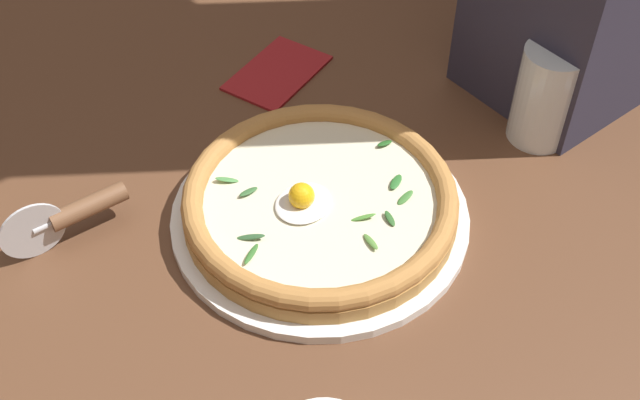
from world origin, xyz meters
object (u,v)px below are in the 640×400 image
object	(u,v)px
pizza	(320,201)
pizza_cutter	(73,213)
drinking_glass	(545,101)
folded_napkin	(277,72)

from	to	relation	value
pizza	pizza_cutter	xyz separation A→B (m)	(-0.18, 0.20, 0.01)
pizza	pizza_cutter	world-z (taller)	pizza_cutter
drinking_glass	folded_napkin	distance (m)	0.35
pizza	folded_napkin	size ratio (longest dim) A/B	2.17
pizza	folded_napkin	world-z (taller)	pizza
pizza_cutter	drinking_glass	xyz separation A→B (m)	(0.46, -0.32, 0.02)
pizza	drinking_glass	distance (m)	0.31
pizza	pizza_cutter	distance (m)	0.27
drinking_glass	folded_napkin	bearing A→B (deg)	107.25
pizza	drinking_glass	size ratio (longest dim) A/B	2.40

